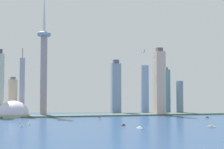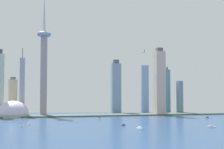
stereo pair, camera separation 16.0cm
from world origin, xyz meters
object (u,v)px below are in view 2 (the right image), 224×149
Objects in this scene: boat_0 at (123,125)px; boat_3 at (99,118)px; skyscraper_7 at (160,82)px; channel_buoy_0 at (136,118)px; boat_4 at (140,128)px; skyscraper_5 at (180,97)px; skyscraper_4 at (144,89)px; skyscraper_1 at (22,87)px; stadium_dome at (13,114)px; boat_2 at (211,126)px; skyscraper_6 at (167,90)px; channel_buoy_2 at (224,139)px; boat_5 at (207,118)px; boat_1 at (22,126)px; boat_6 at (29,124)px; airplane at (142,52)px; skyscraper_3 at (116,87)px; observation_tower at (44,60)px; skyscraper_2 at (13,97)px; channel_buoy_1 at (199,120)px.

boat_3 reaches higher than boat_0.
channel_buoy_0 is (-93.18, -84.96, -89.16)m from skyscraper_7.
boat_3 is 91.42m from channel_buoy_0.
skyscraper_5 is at bearing -41.23° from boat_4.
skyscraper_7 is 23.86× the size of boat_0.
skyscraper_4 is 1.51× the size of skyscraper_5.
skyscraper_1 is at bearing 41.53° from boat_3.
stadium_dome is 5.97× the size of boat_2.
skyscraper_4 is at bearing 9.61° from skyscraper_1.
skyscraper_6 reaches higher than channel_buoy_2.
skyscraper_6 is (431.61, 42.73, -9.99)m from skyscraper_1.
boat_5 is (76.04, -122.76, -88.81)m from skyscraper_7.
skyscraper_5 is (452.94, -1.73, -29.69)m from skyscraper_1.
skyscraper_6 is 14.57× the size of boat_1.
boat_6 is at bearing 135.11° from channel_buoy_2.
airplane reaches higher than skyscraper_1.
skyscraper_3 is 6.66× the size of airplane.
skyscraper_5 is 6.96× the size of boat_2.
boat_0 is 0.54× the size of boat_5.
skyscraper_7 reaches higher than channel_buoy_2.
skyscraper_3 reaches higher than boat_4.
skyscraper_1 is 584.34m from channel_buoy_2.
observation_tower reaches higher than boat_5.
airplane reaches higher than boat_2.
skyscraper_4 is at bearing 13.76° from stadium_dome.
skyscraper_5 is 425.57m from boat_4.
observation_tower is at bearing 150.32° from channel_buoy_0.
observation_tower is 1.83× the size of skyscraper_7.
skyscraper_5 is at bearing 164.76° from boat_6.
airplane is at bearing -0.98° from observation_tower.
skyscraper_3 is 192.77m from skyscraper_5.
skyscraper_2 reaches higher than boat_3.
boat_0 is 353.43m from airplane.
skyscraper_1 is 1.29× the size of skyscraper_6.
airplane reaches higher than skyscraper_5.
channel_buoy_2 is at bearing -100.01° from skyscraper_7.
boat_6 is (47.11, -205.35, -6.92)m from stadium_dome.
skyscraper_4 reaches higher than channel_buoy_1.
skyscraper_2 is 351.17m from channel_buoy_0.
channel_buoy_0 is at bearing -104.46° from boat_3.
skyscraper_2 is at bearing 152.47° from observation_tower.
boat_0 is at bearing -100.90° from skyscraper_3.
skyscraper_1 is 10.32× the size of boat_3.
skyscraper_7 reaches higher than skyscraper_3.
boat_6 is (-327.93, 116.34, -0.22)m from boat_2.
skyscraper_7 reaches higher than channel_buoy_0.
boat_0 is (-248.78, -291.89, -46.80)m from skyscraper_5.
boat_6 is 4.73× the size of channel_buoy_1.
boat_6 is 4.22× the size of channel_buoy_2.
airplane reaches higher than boat_6.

